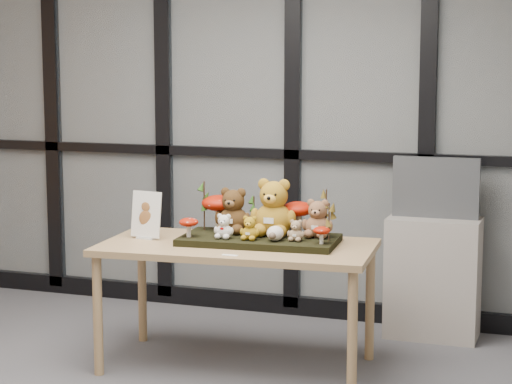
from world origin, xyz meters
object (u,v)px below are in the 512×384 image
at_px(mushroom_front_left, 189,226).
at_px(sign_holder, 146,217).
at_px(display_table, 237,257).
at_px(diorama_tray, 259,240).
at_px(mushroom_back_left, 219,211).
at_px(mushroom_back_right, 298,216).
at_px(monitor, 436,188).
at_px(bear_tan_back, 318,216).
at_px(cabinet, 433,278).
at_px(mushroom_front_right, 322,234).
at_px(bear_pooh_yellow, 274,204).
at_px(bear_beige_small, 296,229).
at_px(bear_small_yellow, 250,227).
at_px(plush_cream_hedgehog, 275,233).
at_px(bear_white_bow, 224,225).
at_px(bear_brown_medium, 233,208).

relative_size(mushroom_front_left, sign_holder, 0.44).
bearing_deg(display_table, diorama_tray, 26.57).
relative_size(mushroom_back_left, mushroom_back_right, 1.11).
bearing_deg(monitor, bear_tan_back, -123.03).
height_order(sign_holder, cabinet, sign_holder).
height_order(display_table, mushroom_front_right, mushroom_front_right).
xyz_separation_m(bear_pooh_yellow, cabinet, (0.74, 0.78, -0.52)).
xyz_separation_m(bear_beige_small, cabinet, (0.58, 0.90, -0.41)).
distance_m(mushroom_back_right, mushroom_front_left, 0.60).
height_order(bear_small_yellow, monitor, monitor).
relative_size(sign_holder, monitor, 0.52).
distance_m(diorama_tray, bear_tan_back, 0.34).
bearing_deg(diorama_tray, plush_cream_hedgehog, -41.07).
distance_m(mushroom_back_left, cabinet, 1.38).
relative_size(display_table, bear_pooh_yellow, 4.45).
bearing_deg(cabinet, bear_pooh_yellow, -133.75).
bearing_deg(bear_tan_back, mushroom_front_left, -165.48).
distance_m(diorama_tray, mushroom_front_right, 0.38).
xyz_separation_m(bear_tan_back, monitor, (0.51, 0.78, 0.08)).
height_order(bear_tan_back, bear_white_bow, bear_tan_back).
bearing_deg(bear_pooh_yellow, bear_beige_small, -40.70).
bearing_deg(mushroom_back_right, bear_tan_back, -27.11).
relative_size(bear_tan_back, mushroom_back_right, 1.16).
bearing_deg(cabinet, bear_tan_back, -123.67).
relative_size(bear_white_bow, mushroom_front_right, 1.46).
distance_m(bear_pooh_yellow, mushroom_front_left, 0.47).
bearing_deg(display_table, monitor, 41.29).
xyz_separation_m(bear_small_yellow, cabinet, (0.82, 0.95, -0.42)).
xyz_separation_m(bear_small_yellow, sign_holder, (-0.61, 0.01, 0.01)).
height_order(diorama_tray, bear_tan_back, bear_tan_back).
bearing_deg(mushroom_front_left, monitor, 40.90).
bearing_deg(mushroom_front_right, mushroom_back_left, 163.19).
bearing_deg(bear_brown_medium, plush_cream_hedgehog, -32.27).
distance_m(bear_tan_back, bear_beige_small, 0.17).
relative_size(bear_beige_small, mushroom_back_left, 0.58).
height_order(display_table, mushroom_back_right, mushroom_back_right).
relative_size(bear_small_yellow, bear_beige_small, 1.13).
relative_size(bear_brown_medium, bear_tan_back, 1.21).
bearing_deg(mushroom_back_right, mushroom_front_left, -150.95).
height_order(bear_white_bow, monitor, monitor).
distance_m(bear_pooh_yellow, bear_white_bow, 0.30).
bearing_deg(sign_holder, cabinet, 40.99).
xyz_separation_m(bear_pooh_yellow, bear_white_bow, (-0.22, -0.18, -0.10)).
height_order(bear_tan_back, bear_small_yellow, bear_tan_back).
height_order(sign_holder, monitor, monitor).
distance_m(display_table, bear_tan_back, 0.48).
height_order(mushroom_back_right, monitor, monitor).
bearing_deg(plush_cream_hedgehog, sign_holder, 175.49).
distance_m(bear_small_yellow, bear_beige_small, 0.24).
xyz_separation_m(bear_white_bow, mushroom_back_right, (0.33, 0.26, 0.02)).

